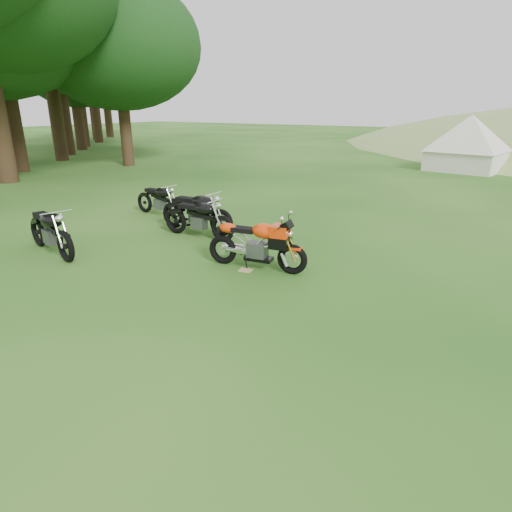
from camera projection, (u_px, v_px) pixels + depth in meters
The scene contains 9 objects.
ground at pixel (225, 329), 5.77m from camera, with size 120.00×120.00×0.00m, color #17480F.
treeline at pixel (112, 152), 27.79m from camera, with size 28.00×32.00×14.00m, color black, non-canonical shape.
sport_motorcycle at pixel (256, 240), 7.75m from camera, with size 1.84×0.46×1.10m, color red, non-canonical shape.
plywood_board at pixel (246, 270), 7.82m from camera, with size 0.23×0.18×0.02m, color tan.
vintage_moto_a at pixel (50, 229), 8.54m from camera, with size 1.96×0.45×1.03m, color black, non-canonical shape.
vintage_moto_b at pixel (159, 199), 11.56m from camera, with size 1.77×0.41×0.93m, color black, non-canonical shape.
vintage_moto_c at pixel (198, 217), 9.64m from camera, with size 1.84×0.43×0.97m, color black, non-canonical shape.
vintage_moto_d at pixel (196, 210), 10.06m from camera, with size 1.99×0.46×1.05m, color black, non-canonical shape.
tent_left at pixel (468, 142), 19.57m from camera, with size 2.93×2.93×2.54m, color silver, non-canonical shape.
Camera 1 is at (3.08, -4.10, 2.85)m, focal length 30.00 mm.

